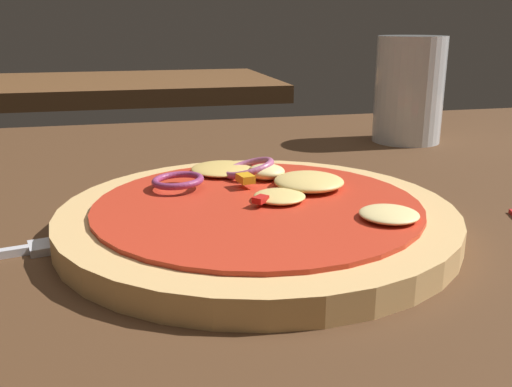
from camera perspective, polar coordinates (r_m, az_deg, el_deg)
The scene contains 4 objects.
dining_table at distance 0.41m, azimuth -0.69°, elevation -5.03°, with size 1.45×0.84×0.04m.
pizza at distance 0.38m, azimuth 0.76°, elevation -2.12°, with size 0.26×0.26×0.03m.
beer_glass at distance 0.68m, azimuth 15.02°, elevation 9.51°, with size 0.08×0.08×0.12m.
background_table at distance 1.43m, azimuth -13.93°, elevation 10.26°, with size 0.75×0.46×0.04m.
Camera 1 is at (-0.09, -0.37, 0.17)m, focal length 40.00 mm.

